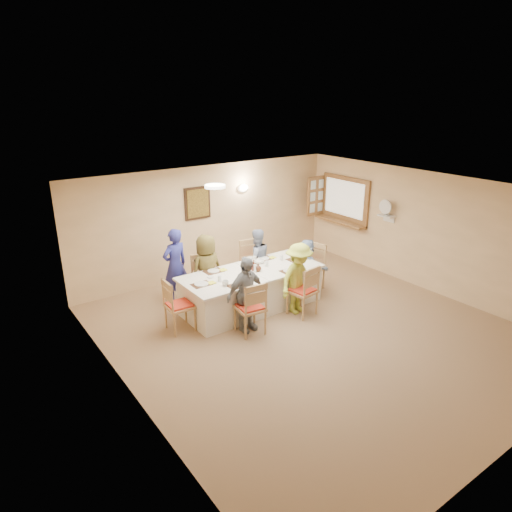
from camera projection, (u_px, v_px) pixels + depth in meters
ground at (311, 331)px, 8.11m from camera, size 7.00×7.00×0.00m
room_walls at (315, 251)px, 7.59m from camera, size 7.00×7.00×7.00m
wall_picture at (198, 203)px, 10.01m from camera, size 0.62×0.05×0.72m
wall_sconce at (243, 188)px, 10.58m from camera, size 0.26×0.09×0.18m
ceiling_light at (215, 186)px, 7.86m from camera, size 0.36×0.36×0.05m
serving_hatch at (345, 200)px, 11.19m from camera, size 0.06×1.50×1.15m
hatch_sill at (340, 221)px, 11.30m from camera, size 0.30×1.50×0.05m
shutter_door at (316, 196)px, 11.63m from camera, size 0.55×0.04×1.00m
fan_shelf at (387, 216)px, 10.15m from camera, size 0.22×0.36×0.03m
desk_fan at (386, 210)px, 10.08m from camera, size 0.30×0.30×0.28m
dining_table at (252, 289)px, 8.88m from camera, size 2.78×1.17×0.76m
chair_back_left at (204, 279)px, 9.13m from camera, size 0.54×0.54×0.95m
chair_back_right at (253, 265)px, 9.77m from camera, size 0.57×0.57×1.03m
chair_front_left at (250, 307)px, 7.90m from camera, size 0.52×0.52×0.99m
chair_front_right at (302, 290)px, 8.56m from camera, size 0.55×0.55×1.00m
chair_left_end at (180, 305)px, 7.99m from camera, size 0.49×0.49×0.98m
chair_right_end at (311, 267)px, 9.69m from camera, size 0.56×0.56×0.99m
diner_back_left at (207, 270)px, 8.96m from camera, size 0.81×0.62×1.43m
diner_back_right at (256, 260)px, 9.63m from camera, size 0.82×0.73×1.33m
diner_front_left at (246, 295)px, 7.93m from camera, size 0.85×0.46×1.37m
diner_front_right at (298, 278)px, 8.58m from camera, size 1.08×0.84×1.39m
diner_right_end at (307, 265)px, 9.59m from camera, size 1.08×0.43×1.14m
caregiver at (175, 265)px, 9.05m from camera, size 0.66×0.53×1.51m
placemat_fl at (238, 286)px, 8.10m from camera, size 0.35×0.26×0.01m
plate_fl at (238, 285)px, 8.10m from camera, size 0.22×0.22×0.01m
napkin_fl at (248, 284)px, 8.16m from camera, size 0.13×0.13×0.01m
placemat_fr at (290, 271)px, 8.76m from camera, size 0.36×0.26×0.01m
plate_fr at (290, 270)px, 8.75m from camera, size 0.26×0.26×0.02m
napkin_fr at (299, 269)px, 8.82m from camera, size 0.13×0.13×0.01m
placemat_bl at (214, 271)px, 8.74m from camera, size 0.36×0.27×0.01m
plate_bl at (214, 271)px, 8.74m from camera, size 0.23×0.23×0.01m
napkin_bl at (223, 270)px, 8.80m from camera, size 0.14×0.14×0.01m
placemat_br at (264, 259)px, 9.40m from camera, size 0.35×0.26×0.01m
plate_br at (264, 258)px, 9.40m from camera, size 0.23×0.23×0.01m
napkin_br at (272, 257)px, 9.46m from camera, size 0.13×0.13×0.01m
placemat_le at (201, 284)px, 8.15m from camera, size 0.35×0.26×0.01m
plate_le at (201, 284)px, 8.14m from camera, size 0.25×0.25×0.02m
napkin_le at (212, 283)px, 8.20m from camera, size 0.13×0.13×0.01m
placemat_re at (296, 259)px, 9.36m from camera, size 0.37×0.27×0.01m
plate_re at (296, 259)px, 9.36m from camera, size 0.22×0.22×0.01m
napkin_re at (304, 258)px, 9.42m from camera, size 0.15×0.15×0.01m
teacup_a at (225, 283)px, 8.09m from camera, size 0.14×0.14×0.09m
teacup_b at (255, 258)px, 9.34m from camera, size 0.11×0.11×0.08m
bowl_a at (249, 276)px, 8.44m from camera, size 0.25×0.25×0.06m
bowl_b at (259, 261)px, 9.16m from camera, size 0.24×0.24×0.07m
condiment_ketchup at (246, 266)px, 8.70m from camera, size 0.10×0.10×0.24m
condiment_brown at (253, 265)px, 8.77m from camera, size 0.11×0.11×0.20m
condiment_malt at (258, 267)px, 8.73m from camera, size 0.16×0.16×0.16m
drinking_glass at (244, 269)px, 8.69m from camera, size 0.06×0.06×0.10m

